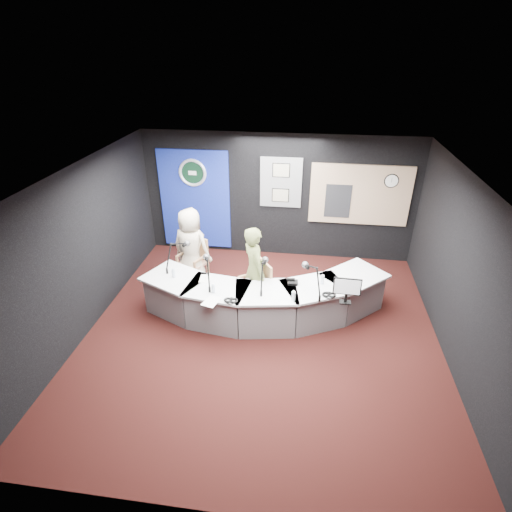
# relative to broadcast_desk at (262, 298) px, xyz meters

# --- Properties ---
(ground) EXTENTS (6.00, 6.00, 0.00)m
(ground) POSITION_rel_broadcast_desk_xyz_m (0.05, -0.55, -0.38)
(ground) COLOR black
(ground) RESTS_ON ground
(ceiling) EXTENTS (6.00, 6.00, 0.02)m
(ceiling) POSITION_rel_broadcast_desk_xyz_m (0.05, -0.55, 2.42)
(ceiling) COLOR silver
(ceiling) RESTS_ON ground
(wall_back) EXTENTS (6.00, 0.02, 2.80)m
(wall_back) POSITION_rel_broadcast_desk_xyz_m (0.05, 2.45, 1.02)
(wall_back) COLOR black
(wall_back) RESTS_ON ground
(wall_front) EXTENTS (6.00, 0.02, 2.80)m
(wall_front) POSITION_rel_broadcast_desk_xyz_m (0.05, -3.55, 1.02)
(wall_front) COLOR black
(wall_front) RESTS_ON ground
(wall_left) EXTENTS (0.02, 6.00, 2.80)m
(wall_left) POSITION_rel_broadcast_desk_xyz_m (-2.95, -0.55, 1.02)
(wall_left) COLOR black
(wall_left) RESTS_ON ground
(wall_right) EXTENTS (0.02, 6.00, 2.80)m
(wall_right) POSITION_rel_broadcast_desk_xyz_m (3.05, -0.55, 1.02)
(wall_right) COLOR black
(wall_right) RESTS_ON ground
(broadcast_desk) EXTENTS (4.50, 1.90, 0.75)m
(broadcast_desk) POSITION_rel_broadcast_desk_xyz_m (0.00, 0.00, 0.00)
(broadcast_desk) COLOR silver
(broadcast_desk) RESTS_ON ground
(backdrop_panel) EXTENTS (1.60, 0.05, 2.30)m
(backdrop_panel) POSITION_rel_broadcast_desk_xyz_m (-1.85, 2.42, 0.88)
(backdrop_panel) COLOR navy
(backdrop_panel) RESTS_ON wall_back
(agency_seal) EXTENTS (0.63, 0.07, 0.63)m
(agency_seal) POSITION_rel_broadcast_desk_xyz_m (-1.85, 2.38, 1.52)
(agency_seal) COLOR silver
(agency_seal) RESTS_ON backdrop_panel
(seal_center) EXTENTS (0.48, 0.01, 0.48)m
(seal_center) POSITION_rel_broadcast_desk_xyz_m (-1.85, 2.38, 1.52)
(seal_center) COLOR black
(seal_center) RESTS_ON backdrop_panel
(pinboard) EXTENTS (0.90, 0.04, 1.10)m
(pinboard) POSITION_rel_broadcast_desk_xyz_m (0.10, 2.42, 1.38)
(pinboard) COLOR slate
(pinboard) RESTS_ON wall_back
(framed_photo_upper) EXTENTS (0.34, 0.02, 0.27)m
(framed_photo_upper) POSITION_rel_broadcast_desk_xyz_m (0.10, 2.39, 1.65)
(framed_photo_upper) COLOR gray
(framed_photo_upper) RESTS_ON pinboard
(framed_photo_lower) EXTENTS (0.34, 0.02, 0.27)m
(framed_photo_lower) POSITION_rel_broadcast_desk_xyz_m (0.10, 2.39, 1.09)
(framed_photo_lower) COLOR gray
(framed_photo_lower) RESTS_ON pinboard
(booth_window_frame) EXTENTS (2.12, 0.06, 1.32)m
(booth_window_frame) POSITION_rel_broadcast_desk_xyz_m (1.80, 2.42, 1.18)
(booth_window_frame) COLOR tan
(booth_window_frame) RESTS_ON wall_back
(booth_glow) EXTENTS (2.00, 0.02, 1.20)m
(booth_glow) POSITION_rel_broadcast_desk_xyz_m (1.80, 2.41, 1.18)
(booth_glow) COLOR beige
(booth_glow) RESTS_ON booth_window_frame
(equipment_rack) EXTENTS (0.55, 0.02, 0.75)m
(equipment_rack) POSITION_rel_broadcast_desk_xyz_m (1.35, 2.39, 1.03)
(equipment_rack) COLOR black
(equipment_rack) RESTS_ON booth_window_frame
(wall_clock) EXTENTS (0.28, 0.01, 0.28)m
(wall_clock) POSITION_rel_broadcast_desk_xyz_m (2.40, 2.39, 1.52)
(wall_clock) COLOR white
(wall_clock) RESTS_ON booth_window_frame
(armchair_left) EXTENTS (0.67, 0.67, 0.90)m
(armchair_left) POSITION_rel_broadcast_desk_xyz_m (-1.56, 0.93, 0.07)
(armchair_left) COLOR #A3744A
(armchair_left) RESTS_ON ground
(armchair_right) EXTENTS (0.81, 0.81, 1.04)m
(armchair_right) POSITION_rel_broadcast_desk_xyz_m (-0.17, 0.17, 0.14)
(armchair_right) COLOR #A3744A
(armchair_right) RESTS_ON ground
(draped_jacket) EXTENTS (0.50, 0.30, 0.70)m
(draped_jacket) POSITION_rel_broadcast_desk_xyz_m (-1.68, 1.16, 0.24)
(draped_jacket) COLOR slate
(draped_jacket) RESTS_ON armchair_left
(person_man) EXTENTS (0.90, 0.70, 1.64)m
(person_man) POSITION_rel_broadcast_desk_xyz_m (-1.56, 0.93, 0.45)
(person_man) COLOR beige
(person_man) RESTS_ON ground
(person_woman) EXTENTS (0.67, 0.74, 1.69)m
(person_woman) POSITION_rel_broadcast_desk_xyz_m (-0.17, 0.17, 0.47)
(person_woman) COLOR #5E6635
(person_woman) RESTS_ON ground
(computer_monitor) EXTENTS (0.47, 0.05, 0.32)m
(computer_monitor) POSITION_rel_broadcast_desk_xyz_m (1.40, -0.48, 0.70)
(computer_monitor) COLOR black
(computer_monitor) RESTS_ON broadcast_desk
(desk_phone) EXTENTS (0.19, 0.15, 0.04)m
(desk_phone) POSITION_rel_broadcast_desk_xyz_m (0.53, -0.03, 0.40)
(desk_phone) COLOR black
(desk_phone) RESTS_ON broadcast_desk
(headphones_near) EXTENTS (0.23, 0.23, 0.04)m
(headphones_near) POSITION_rel_broadcast_desk_xyz_m (1.15, -0.31, 0.39)
(headphones_near) COLOR black
(headphones_near) RESTS_ON broadcast_desk
(headphones_far) EXTENTS (0.21, 0.21, 0.04)m
(headphones_far) POSITION_rel_broadcast_desk_xyz_m (-0.43, -0.69, 0.39)
(headphones_far) COLOR black
(headphones_far) RESTS_ON broadcast_desk
(paper_stack) EXTENTS (0.21, 0.28, 0.00)m
(paper_stack) POSITION_rel_broadcast_desk_xyz_m (-1.02, -0.07, 0.38)
(paper_stack) COLOR white
(paper_stack) RESTS_ON broadcast_desk
(notepad) EXTENTS (0.30, 0.36, 0.00)m
(notepad) POSITION_rel_broadcast_desk_xyz_m (-0.75, -0.74, 0.38)
(notepad) COLOR white
(notepad) RESTS_ON broadcast_desk
(boom_mic_a) EXTENTS (0.35, 0.69, 0.60)m
(boom_mic_a) POSITION_rel_broadcast_desk_xyz_m (-1.63, 0.30, 0.68)
(boom_mic_a) COLOR black
(boom_mic_a) RESTS_ON broadcast_desk
(boom_mic_b) EXTENTS (0.30, 0.71, 0.60)m
(boom_mic_b) POSITION_rel_broadcast_desk_xyz_m (-0.93, -0.18, 0.68)
(boom_mic_b) COLOR black
(boom_mic_b) RESTS_ON broadcast_desk
(boom_mic_c) EXTENTS (0.16, 0.74, 0.60)m
(boom_mic_c) POSITION_rel_broadcast_desk_xyz_m (0.03, -0.16, 0.68)
(boom_mic_c) COLOR black
(boom_mic_c) RESTS_ON broadcast_desk
(boom_mic_d) EXTENTS (0.39, 0.68, 0.60)m
(boom_mic_d) POSITION_rel_broadcast_desk_xyz_m (0.86, -0.21, 0.68)
(boom_mic_d) COLOR black
(boom_mic_d) RESTS_ON broadcast_desk
(water_bottles) EXTENTS (3.16, 0.62, 0.18)m
(water_bottles) POSITION_rel_broadcast_desk_xyz_m (-0.04, -0.23, 0.46)
(water_bottles) COLOR silver
(water_bottles) RESTS_ON broadcast_desk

